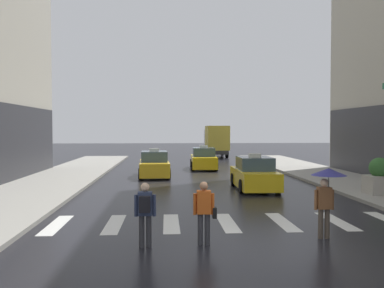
{
  "coord_description": "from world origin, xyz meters",
  "views": [
    {
      "loc": [
        -1.97,
        -10.37,
        3.0
      ],
      "look_at": [
        -0.83,
        8.0,
        2.36
      ],
      "focal_mm": 39.51,
      "sensor_mm": 36.0,
      "label": 1
    }
  ],
  "objects_px": {
    "taxi_third": "(204,159)",
    "pedestrian_with_backpack": "(145,210)",
    "pedestrian_with_umbrella": "(327,184)",
    "taxi_lead": "(254,175)",
    "pedestrian_with_handbag": "(204,209)",
    "taxi_second": "(154,165)",
    "box_truck": "(216,140)",
    "planter_near_corner": "(379,177)"
  },
  "relations": [
    {
      "from": "box_truck",
      "to": "pedestrian_with_handbag",
      "type": "bearing_deg",
      "value": -97.3
    },
    {
      "from": "taxi_lead",
      "to": "pedestrian_with_backpack",
      "type": "bearing_deg",
      "value": -115.98
    },
    {
      "from": "taxi_third",
      "to": "planter_near_corner",
      "type": "xyz_separation_m",
      "value": [
        6.59,
        -13.54,
        0.15
      ]
    },
    {
      "from": "taxi_second",
      "to": "pedestrian_with_backpack",
      "type": "height_order",
      "value": "taxi_second"
    },
    {
      "from": "taxi_second",
      "to": "pedestrian_with_handbag",
      "type": "bearing_deg",
      "value": -83.77
    },
    {
      "from": "taxi_third",
      "to": "pedestrian_with_backpack",
      "type": "distance_m",
      "value": 21.21
    },
    {
      "from": "taxi_lead",
      "to": "box_truck",
      "type": "xyz_separation_m",
      "value": [
        0.99,
        24.51,
        1.13
      ]
    },
    {
      "from": "taxi_lead",
      "to": "box_truck",
      "type": "distance_m",
      "value": 24.56
    },
    {
      "from": "pedestrian_with_backpack",
      "to": "planter_near_corner",
      "type": "distance_m",
      "value": 12.4
    },
    {
      "from": "taxi_third",
      "to": "pedestrian_with_backpack",
      "type": "relative_size",
      "value": 2.78
    },
    {
      "from": "taxi_second",
      "to": "pedestrian_with_umbrella",
      "type": "distance_m",
      "value": 16.26
    },
    {
      "from": "pedestrian_with_umbrella",
      "to": "pedestrian_with_handbag",
      "type": "bearing_deg",
      "value": -172.37
    },
    {
      "from": "taxi_third",
      "to": "pedestrian_with_umbrella",
      "type": "xyz_separation_m",
      "value": [
        1.57,
        -20.33,
        0.79
      ]
    },
    {
      "from": "taxi_lead",
      "to": "taxi_third",
      "type": "distance_m",
      "value": 10.9
    },
    {
      "from": "taxi_lead",
      "to": "pedestrian_with_handbag",
      "type": "bearing_deg",
      "value": -108.92
    },
    {
      "from": "taxi_lead",
      "to": "pedestrian_with_handbag",
      "type": "distance_m",
      "value": 10.58
    },
    {
      "from": "box_truck",
      "to": "pedestrian_with_backpack",
      "type": "xyz_separation_m",
      "value": [
        -5.94,
        -34.67,
        -0.88
      ]
    },
    {
      "from": "taxi_second",
      "to": "pedestrian_with_umbrella",
      "type": "xyz_separation_m",
      "value": [
        5.15,
        -15.4,
        0.79
      ]
    },
    {
      "from": "taxi_second",
      "to": "box_truck",
      "type": "distance_m",
      "value": 19.68
    },
    {
      "from": "box_truck",
      "to": "pedestrian_with_backpack",
      "type": "relative_size",
      "value": 4.6
    },
    {
      "from": "taxi_lead",
      "to": "taxi_second",
      "type": "height_order",
      "value": "same"
    },
    {
      "from": "taxi_lead",
      "to": "pedestrian_with_umbrella",
      "type": "distance_m",
      "value": 9.58
    },
    {
      "from": "box_truck",
      "to": "planter_near_corner",
      "type": "relative_size",
      "value": 4.74
    },
    {
      "from": "taxi_second",
      "to": "pedestrian_with_backpack",
      "type": "distance_m",
      "value": 16.02
    },
    {
      "from": "taxi_lead",
      "to": "pedestrian_with_handbag",
      "type": "height_order",
      "value": "taxi_lead"
    },
    {
      "from": "pedestrian_with_umbrella",
      "to": "pedestrian_with_backpack",
      "type": "xyz_separation_m",
      "value": [
        -4.94,
        -0.61,
        -0.54
      ]
    },
    {
      "from": "box_truck",
      "to": "pedestrian_with_handbag",
      "type": "xyz_separation_m",
      "value": [
        -4.42,
        -34.52,
        -0.92
      ]
    },
    {
      "from": "pedestrian_with_backpack",
      "to": "pedestrian_with_handbag",
      "type": "distance_m",
      "value": 1.53
    },
    {
      "from": "box_truck",
      "to": "pedestrian_with_umbrella",
      "type": "distance_m",
      "value": 34.07
    },
    {
      "from": "box_truck",
      "to": "pedestrian_with_handbag",
      "type": "relative_size",
      "value": 4.6
    },
    {
      "from": "pedestrian_with_backpack",
      "to": "pedestrian_with_handbag",
      "type": "relative_size",
      "value": 1.0
    },
    {
      "from": "taxi_third",
      "to": "pedestrian_with_handbag",
      "type": "xyz_separation_m",
      "value": [
        -1.84,
        -20.79,
        0.21
      ]
    },
    {
      "from": "taxi_lead",
      "to": "pedestrian_with_umbrella",
      "type": "bearing_deg",
      "value": -90.08
    },
    {
      "from": "pedestrian_with_backpack",
      "to": "planter_near_corner",
      "type": "height_order",
      "value": "planter_near_corner"
    },
    {
      "from": "taxi_lead",
      "to": "taxi_second",
      "type": "xyz_separation_m",
      "value": [
        -5.16,
        5.86,
        0.0
      ]
    },
    {
      "from": "taxi_second",
      "to": "pedestrian_with_backpack",
      "type": "xyz_separation_m",
      "value": [
        0.21,
        -16.01,
        0.25
      ]
    },
    {
      "from": "taxi_lead",
      "to": "pedestrian_with_umbrella",
      "type": "xyz_separation_m",
      "value": [
        -0.01,
        -9.55,
        0.79
      ]
    },
    {
      "from": "pedestrian_with_backpack",
      "to": "pedestrian_with_umbrella",
      "type": "bearing_deg",
      "value": 7.05
    },
    {
      "from": "taxi_third",
      "to": "pedestrian_with_handbag",
      "type": "bearing_deg",
      "value": -95.06
    },
    {
      "from": "taxi_third",
      "to": "pedestrian_with_backpack",
      "type": "xyz_separation_m",
      "value": [
        -3.36,
        -20.94,
        0.25
      ]
    },
    {
      "from": "pedestrian_with_backpack",
      "to": "taxi_third",
      "type": "bearing_deg",
      "value": 80.88
    },
    {
      "from": "taxi_third",
      "to": "pedestrian_with_handbag",
      "type": "distance_m",
      "value": 20.87
    }
  ]
}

